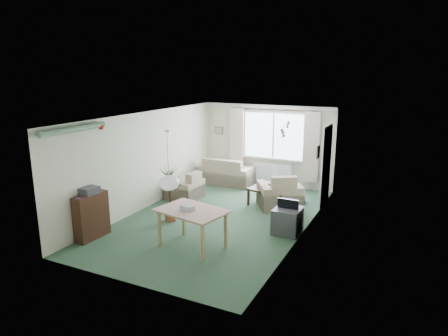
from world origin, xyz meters
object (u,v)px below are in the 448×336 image
at_px(bookshelf, 91,216).
at_px(tv_cube, 287,221).
at_px(armchair_left, 185,185).
at_px(sofa, 227,171).
at_px(pet_bed, 292,199).
at_px(armchair_corner, 280,190).
at_px(dining_table, 192,229).
at_px(coffee_table, 269,198).
at_px(houseplant, 170,194).

height_order(bookshelf, tv_cube, bookshelf).
bearing_deg(armchair_left, tv_cube, 73.95).
relative_size(sofa, pet_bed, 2.41).
relative_size(armchair_corner, pet_bed, 1.48).
bearing_deg(pet_bed, bookshelf, -126.72).
height_order(armchair_corner, dining_table, armchair_corner).
xyz_separation_m(armchair_corner, coffee_table, (-0.25, -0.10, -0.22)).
bearing_deg(houseplant, tv_cube, 10.84).
distance_m(coffee_table, tv_cube, 1.69).
xyz_separation_m(bookshelf, houseplant, (0.92, 1.51, 0.18)).
distance_m(tv_cube, pet_bed, 2.14).
relative_size(armchair_left, dining_table, 0.70).
height_order(sofa, tv_cube, sofa).
xyz_separation_m(dining_table, pet_bed, (0.96, 3.55, -0.31)).
bearing_deg(coffee_table, pet_bed, 56.78).
relative_size(armchair_left, coffee_table, 0.82).
bearing_deg(tv_cube, sofa, 134.96).
height_order(armchair_left, dining_table, dining_table).
distance_m(sofa, armchair_corner, 2.51).
bearing_deg(armchair_corner, dining_table, 42.41).
height_order(sofa, pet_bed, sofa).
distance_m(bookshelf, tv_cube, 4.07).
bearing_deg(bookshelf, houseplant, 60.41).
distance_m(sofa, bookshelf, 4.93).
bearing_deg(sofa, bookshelf, 80.31).
relative_size(bookshelf, dining_table, 0.79).
bearing_deg(dining_table, armchair_corner, 75.42).
bearing_deg(bookshelf, dining_table, 15.93).
relative_size(coffee_table, tv_cube, 1.69).
distance_m(coffee_table, houseplant, 2.59).
xyz_separation_m(sofa, armchair_corner, (2.12, -1.35, 0.04)).
relative_size(bookshelf, houseplant, 0.72).
xyz_separation_m(bookshelf, dining_table, (2.08, 0.52, -0.10)).
xyz_separation_m(bookshelf, tv_cube, (3.54, 2.01, -0.20)).
relative_size(houseplant, pet_bed, 1.94).
relative_size(armchair_corner, dining_table, 0.83).
height_order(armchair_corner, houseplant, houseplant).
xyz_separation_m(armchair_left, pet_bed, (2.70, 0.99, -0.31)).
bearing_deg(pet_bed, armchair_left, -159.95).
bearing_deg(houseplant, armchair_left, 110.11).
bearing_deg(tv_cube, armchair_corner, 114.76).
bearing_deg(pet_bed, armchair_corner, -108.09).
height_order(armchair_left, coffee_table, armchair_left).
bearing_deg(dining_table, coffee_table, 79.60).
distance_m(armchair_left, bookshelf, 3.11).
distance_m(houseplant, pet_bed, 3.38).
height_order(sofa, bookshelf, bookshelf).
xyz_separation_m(sofa, armchair_left, (-0.40, -1.78, -0.03)).
relative_size(coffee_table, bookshelf, 1.08).
bearing_deg(pet_bed, houseplant, -129.52).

